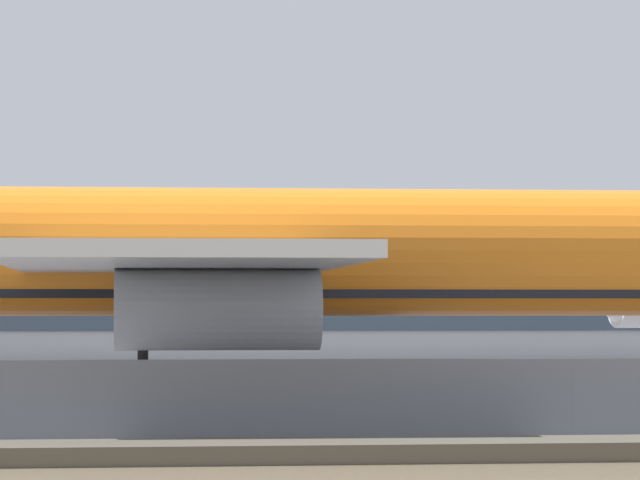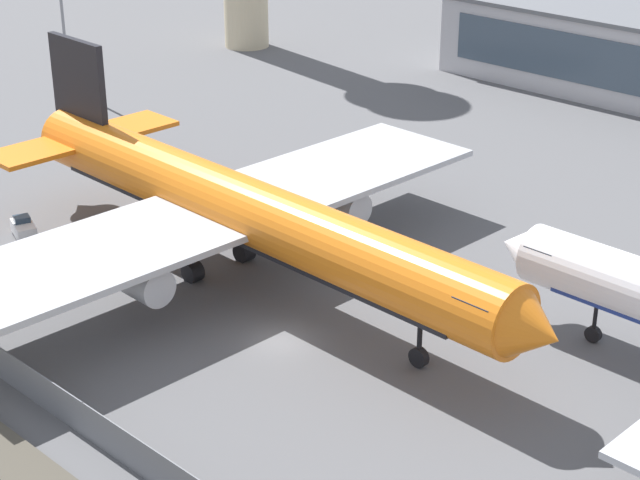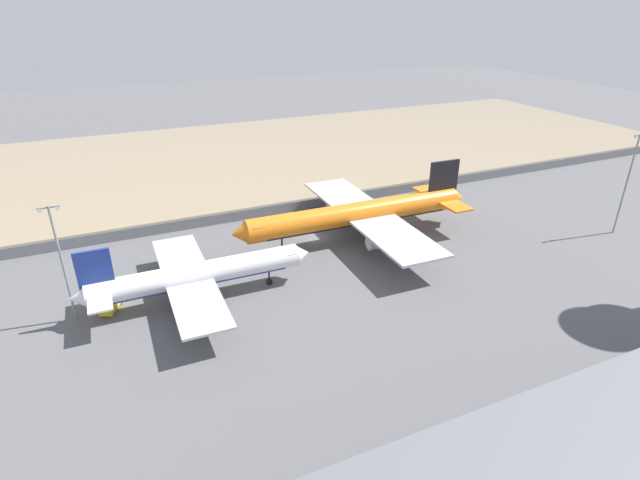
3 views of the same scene
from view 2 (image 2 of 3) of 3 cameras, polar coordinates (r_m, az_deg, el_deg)
name	(u,v)px [view 2 (image 2 of 3)]	position (r m, az deg, el deg)	size (l,w,h in m)	color
ground_plane	(280,342)	(74.38, -2.15, -5.44)	(500.00, 500.00, 0.00)	#565659
shoreline_seawall	(19,467)	(64.14, -15.74, -11.58)	(320.00, 3.00, 0.50)	#474238
perimeter_fence	(84,420)	(65.40, -12.45, -9.36)	(280.00, 0.10, 2.47)	slate
cargo_jet_orange	(238,210)	(80.57, -4.37, 1.61)	(55.27, 47.45, 15.45)	orange
baggage_tug	(24,229)	(93.21, -15.53, 0.59)	(3.55, 2.56, 1.80)	white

